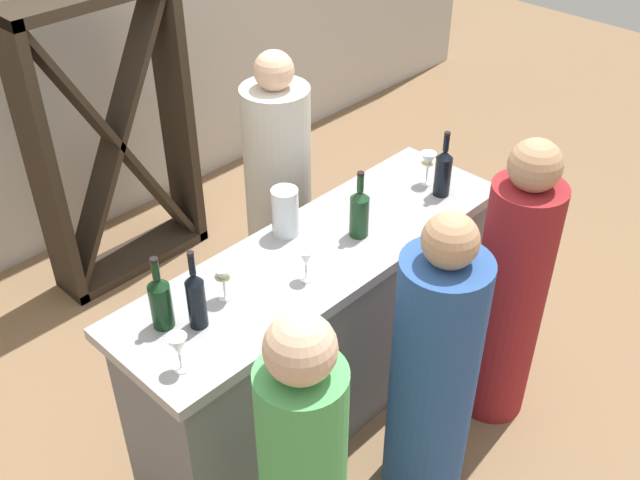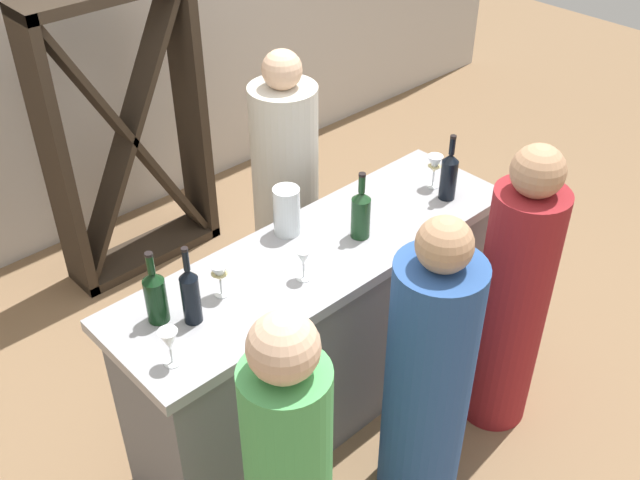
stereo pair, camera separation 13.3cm
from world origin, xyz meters
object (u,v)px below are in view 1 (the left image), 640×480
Objects in this scene: wine_bottle_leftmost_dark_green at (160,301)px; wine_glass_far_left at (223,277)px; wine_bottle_second_right_near_black at (443,171)px; water_pitcher at (285,212)px; person_center_guest at (433,376)px; wine_glass_near_center at (306,259)px; person_left_guest at (510,295)px; wine_bottle_center_olive_green at (359,212)px; wine_bottle_second_left_near_black at (196,298)px; wine_glass_near_right at (428,163)px; person_server_behind at (279,206)px; wine_glass_near_left at (178,347)px; wine_rack at (114,142)px.

wine_bottle_leftmost_dark_green is 2.06× the size of wine_glass_far_left.
wine_bottle_leftmost_dark_green is 1.46m from wine_bottle_second_right_near_black.
water_pitcher is at bearing 17.20° from wine_glass_far_left.
wine_bottle_leftmost_dark_green is at bearing 52.51° from person_center_guest.
wine_glass_near_center is 0.09× the size of person_left_guest.
water_pitcher is 0.15× the size of person_center_guest.
person_left_guest reaches higher than wine_bottle_leftmost_dark_green.
wine_bottle_second_right_near_black is at bearing -6.75° from wine_bottle_center_olive_green.
wine_bottle_second_left_near_black is at bearing 175.65° from wine_bottle_second_right_near_black.
wine_glass_near_right is 0.78m from water_pitcher.
person_server_behind is (0.53, 0.73, -0.34)m from wine_glass_near_center.
wine_glass_near_right is (0.91, 0.10, 0.02)m from wine_glass_near_center.
wine_glass_near_left is 0.10× the size of person_center_guest.
wine_bottle_second_right_near_black is at bearing -105.46° from wine_glass_near_right.
wine_glass_far_left is (0.17, 0.05, -0.03)m from wine_bottle_second_left_near_black.
person_server_behind reaches higher than wine_glass_far_left.
wine_glass_near_left is 0.68× the size of water_pitcher.
person_left_guest reaches higher than wine_bottle_second_left_near_black.
wine_glass_near_right is (1.47, -0.09, -0.01)m from wine_bottle_leftmost_dark_green.
wine_bottle_leftmost_dark_green is 0.20× the size of person_server_behind.
wine_rack is 1.48m from water_pitcher.
wine_bottle_center_olive_green is 0.22× the size of person_center_guest.
wine_glass_far_left is (-0.68, 0.09, -0.02)m from wine_bottle_center_olive_green.
wine_bottle_second_right_near_black is 1.47× the size of water_pitcher.
water_pitcher is (0.16, 0.28, 0.01)m from wine_glass_near_center.
wine_glass_near_left is at bearing 65.94° from person_center_guest.
person_center_guest reaches higher than wine_glass_near_left.
wine_bottle_center_olive_green is 2.28× the size of wine_glass_near_center.
wine_glass_near_left is at bearing 50.92° from person_left_guest.
person_center_guest is at bearing -88.38° from water_pitcher.
wine_glass_near_right is 0.10× the size of person_server_behind.
wine_glass_near_center is (0.56, -0.19, -0.02)m from wine_bottle_leftmost_dark_green.
wine_glass_near_center is 0.92m from wine_glass_near_right.
person_center_guest is at bearing -30.49° from wine_glass_near_left.
wine_glass_near_left is at bearing -158.30° from water_pitcher.
wine_bottle_second_left_near_black is 1.24m from person_server_behind.
person_center_guest is (-0.73, -0.63, -0.42)m from wine_glass_near_right.
water_pitcher is at bearing -47.38° from person_server_behind.
person_server_behind is at bearing 121.51° from wine_glass_near_right.
wine_glass_near_center is 0.63× the size of water_pitcher.
wine_rack reaches higher than wine_glass_near_center.
wine_glass_far_left is 1.32m from person_left_guest.
wine_glass_near_center is 0.84× the size of wine_glass_near_right.
wine_bottle_center_olive_green reaches higher than wine_bottle_leftmost_dark_green.
person_server_behind reaches higher than person_center_guest.
wine_bottle_second_left_near_black is 2.24× the size of wine_glass_far_left.
wine_glass_near_left is at bearing -176.59° from wine_glass_near_center.
wine_bottle_center_olive_green is (0.84, -0.04, -0.01)m from wine_bottle_second_left_near_black.
wine_bottle_second_left_near_black is (0.09, -0.09, 0.01)m from wine_bottle_leftmost_dark_green.
wine_bottle_center_olive_green reaches higher than wine_glass_far_left.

